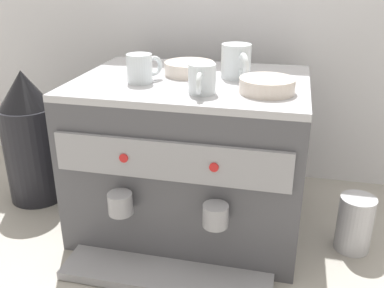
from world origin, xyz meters
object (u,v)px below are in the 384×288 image
at_px(espresso_machine, 192,155).
at_px(ceramic_bowl_0, 189,69).
at_px(ceramic_cup_0, 141,68).
at_px(ceramic_bowl_1, 267,86).
at_px(ceramic_cup_1, 237,61).
at_px(milk_pitcher, 355,224).
at_px(ceramic_cup_2, 202,79).
at_px(coffee_grinder, 31,139).

height_order(espresso_machine, ceramic_bowl_0, ceramic_bowl_0).
bearing_deg(ceramic_cup_0, ceramic_bowl_1, -3.95).
xyz_separation_m(ceramic_cup_0, ceramic_cup_1, (0.22, 0.10, 0.01)).
bearing_deg(milk_pitcher, ceramic_cup_1, 166.96).
distance_m(ceramic_cup_2, ceramic_bowl_1, 0.15).
relative_size(espresso_machine, ceramic_cup_1, 5.10).
relative_size(ceramic_cup_0, ceramic_cup_1, 0.78).
bearing_deg(ceramic_bowl_1, ceramic_cup_2, -163.83).
relative_size(espresso_machine, ceramic_bowl_1, 4.63).
bearing_deg(milk_pitcher, coffee_grinder, 176.48).
bearing_deg(ceramic_bowl_0, espresso_machine, -69.97).
bearing_deg(coffee_grinder, espresso_machine, -2.54).
bearing_deg(ceramic_cup_0, ceramic_bowl_0, 46.95).
height_order(ceramic_bowl_1, coffee_grinder, ceramic_bowl_1).
distance_m(espresso_machine, milk_pitcher, 0.45).
bearing_deg(ceramic_cup_1, coffee_grinder, -178.27).
bearing_deg(ceramic_cup_0, espresso_machine, 26.46).
height_order(ceramic_bowl_0, milk_pitcher, ceramic_bowl_0).
distance_m(ceramic_cup_2, milk_pitcher, 0.53).
bearing_deg(ceramic_cup_1, ceramic_bowl_1, -53.98).
xyz_separation_m(espresso_machine, ceramic_cup_2, (0.05, -0.12, 0.24)).
height_order(ceramic_cup_0, ceramic_bowl_0, ceramic_cup_0).
bearing_deg(coffee_grinder, ceramic_cup_2, -14.26).
distance_m(ceramic_cup_0, milk_pitcher, 0.65).
height_order(ceramic_cup_2, ceramic_bowl_1, ceramic_cup_2).
distance_m(ceramic_cup_1, milk_pitcher, 0.50).
bearing_deg(milk_pitcher, ceramic_cup_2, -167.79).
bearing_deg(ceramic_cup_2, espresso_machine, 113.43).
relative_size(ceramic_cup_1, coffee_grinder, 0.28).
relative_size(espresso_machine, ceramic_bowl_0, 4.46).
relative_size(ceramic_cup_1, ceramic_bowl_0, 0.87).
relative_size(ceramic_cup_0, ceramic_bowl_0, 0.68).
height_order(espresso_machine, ceramic_cup_1, ceramic_cup_1).
xyz_separation_m(ceramic_cup_2, coffee_grinder, (-0.54, 0.14, -0.25)).
bearing_deg(ceramic_cup_2, ceramic_cup_1, 70.70).
xyz_separation_m(ceramic_cup_0, ceramic_bowl_0, (0.09, 0.10, -0.02)).
height_order(ceramic_cup_0, ceramic_cup_2, ceramic_cup_0).
bearing_deg(ceramic_cup_2, coffee_grinder, 165.74).
relative_size(espresso_machine, milk_pitcher, 3.91).
distance_m(ceramic_bowl_0, ceramic_bowl_1, 0.24).
bearing_deg(espresso_machine, ceramic_cup_0, -153.54).
bearing_deg(ceramic_bowl_0, ceramic_bowl_1, -30.57).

